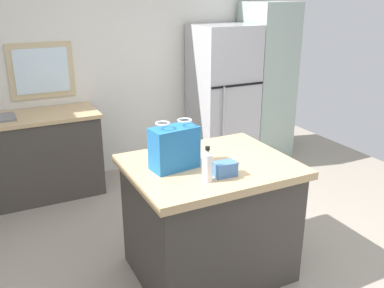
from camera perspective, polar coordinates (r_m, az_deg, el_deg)
ground at (r=3.52m, az=5.79°, el=-17.16°), size 6.04×6.04×0.00m
back_wall at (r=5.17m, az=-9.06°, el=10.36°), size 4.82×0.13×2.56m
kitchen_island at (r=3.31m, az=2.36°, el=-9.95°), size 1.20×0.97×0.93m
refrigerator at (r=5.32m, az=4.13°, el=6.37°), size 0.72×0.71×1.75m
tall_cabinet at (r=5.65m, az=9.92°, el=8.22°), size 0.55×0.64×2.00m
sink_counter at (r=4.79m, az=-21.71°, el=-1.69°), size 1.57×0.62×1.10m
shopping_bag at (r=2.96m, az=-2.42°, el=-0.50°), size 0.35×0.21×0.35m
small_box at (r=2.88m, az=4.47°, el=-3.37°), size 0.16×0.11×0.10m
bottle at (r=2.77m, az=2.09°, el=-2.95°), size 0.07×0.07×0.25m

